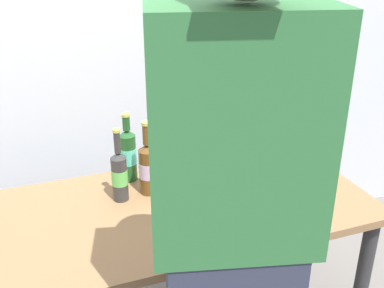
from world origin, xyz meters
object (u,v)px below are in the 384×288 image
object	(u,v)px
beer_bottle_dark	(148,166)
beer_bottle_green	(128,154)
laptop	(254,161)
beer_bottle_amber	(119,175)
person_figure	(234,254)

from	to	relation	value
beer_bottle_dark	beer_bottle_green	world-z (taller)	beer_bottle_dark
laptop	beer_bottle_amber	size ratio (longest dim) A/B	1.17
beer_bottle_amber	beer_bottle_dark	distance (m)	0.12
beer_bottle_amber	beer_bottle_dark	size ratio (longest dim) A/B	0.98
beer_bottle_dark	person_figure	distance (m)	0.74
beer_bottle_green	person_figure	distance (m)	0.87
beer_bottle_green	beer_bottle_amber	bearing A→B (deg)	-115.07
laptop	person_figure	distance (m)	0.88
laptop	person_figure	bearing A→B (deg)	-121.51
person_figure	beer_bottle_amber	bearing A→B (deg)	101.63
laptop	beer_bottle_amber	bearing A→B (deg)	-178.06
beer_bottle_amber	person_figure	distance (m)	0.74
beer_bottle_green	person_figure	bearing A→B (deg)	-84.86
beer_bottle_green	person_figure	xyz separation A→B (m)	(0.08, -0.86, 0.09)
laptop	beer_bottle_dark	xyz separation A→B (m)	(-0.48, -0.01, 0.06)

